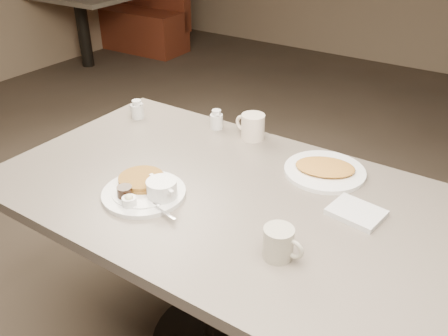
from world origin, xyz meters
The scene contains 9 objects.
diner_table centered at (0.00, 0.00, 0.58)m, with size 1.50×0.90×0.75m.
main_plate centered at (-0.18, -0.16, 0.77)m, with size 0.35×0.34×0.07m.
coffee_mug_near centered at (0.31, -0.19, 0.80)m, with size 0.12×0.08×0.09m.
napkin centered at (0.42, 0.11, 0.76)m, with size 0.17×0.14×0.02m.
coffee_mug_far centered at (-0.11, 0.37, 0.80)m, with size 0.14×0.10×0.10m.
creamer_left centered at (-0.61, 0.27, 0.79)m, with size 0.09×0.07×0.08m.
creamer_right centered at (-0.27, 0.37, 0.79)m, with size 0.07×0.07×0.08m.
hash_plate centered at (0.24, 0.28, 0.76)m, with size 0.36×0.36×0.04m.
booth_back_left centered at (-3.18, 2.91, 0.41)m, with size 1.26×1.47×1.12m.
Camera 1 is at (0.73, -1.07, 1.59)m, focal length 37.84 mm.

